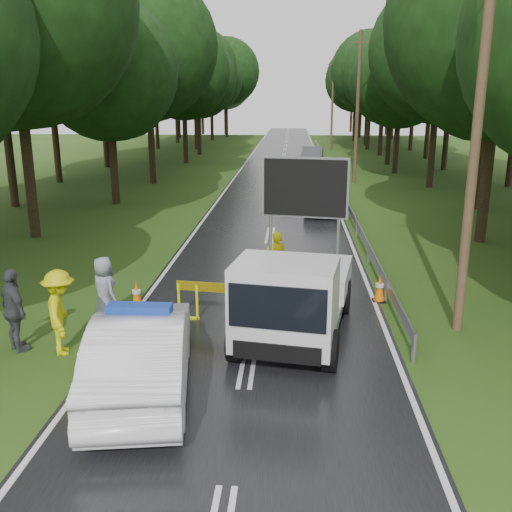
# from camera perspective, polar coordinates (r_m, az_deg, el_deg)

# --- Properties ---
(ground) EXTENTS (160.00, 160.00, 0.00)m
(ground) POSITION_cam_1_polar(r_m,az_deg,el_deg) (13.24, -0.69, -10.16)
(ground) COLOR #1E3F12
(ground) RESTS_ON ground
(road) EXTENTS (7.00, 140.00, 0.02)m
(road) POSITION_cam_1_polar(r_m,az_deg,el_deg) (42.30, 2.41, 7.78)
(road) COLOR black
(road) RESTS_ON ground
(guardrail) EXTENTS (0.12, 60.06, 0.70)m
(guardrail) POSITION_cam_1_polar(r_m,az_deg,el_deg) (41.98, 7.52, 8.34)
(guardrail) COLOR gray
(guardrail) RESTS_ON ground
(utility_pole_near) EXTENTS (1.40, 0.24, 10.00)m
(utility_pole_near) POSITION_cam_1_polar(r_m,az_deg,el_deg) (14.55, 21.24, 11.85)
(utility_pole_near) COLOR #483921
(utility_pole_near) RESTS_ON ground
(utility_pole_mid) EXTENTS (1.40, 0.24, 10.00)m
(utility_pole_mid) POSITION_cam_1_polar(r_m,az_deg,el_deg) (40.13, 10.11, 14.38)
(utility_pole_mid) COLOR #483921
(utility_pole_mid) RESTS_ON ground
(utility_pole_far) EXTENTS (1.40, 0.24, 10.00)m
(utility_pole_far) POSITION_cam_1_polar(r_m,az_deg,el_deg) (66.04, 7.64, 14.87)
(utility_pole_far) COLOR #483921
(utility_pole_far) RESTS_ON ground
(police_sedan) EXTENTS (2.55, 5.34, 1.86)m
(police_sedan) POSITION_cam_1_polar(r_m,az_deg,el_deg) (11.76, -11.34, -9.38)
(police_sedan) COLOR white
(police_sedan) RESTS_ON ground
(work_truck) EXTENTS (3.18, 5.65, 4.26)m
(work_truck) POSITION_cam_1_polar(r_m,az_deg,el_deg) (13.85, 3.86, -3.83)
(work_truck) COLOR gray
(work_truck) RESTS_ON ground
(barrier) EXTENTS (2.60, 0.40, 1.08)m
(barrier) POSITION_cam_1_polar(r_m,az_deg,el_deg) (14.94, -3.16, -3.73)
(barrier) COLOR #EBF80D
(barrier) RESTS_ON ground
(officer) EXTENTS (0.68, 0.47, 1.81)m
(officer) POSITION_cam_1_polar(r_m,az_deg,el_deg) (17.58, 2.04, -0.42)
(officer) COLOR yellow
(officer) RESTS_ON ground
(civilian) EXTENTS (1.07, 1.01, 1.74)m
(civilian) POSITION_cam_1_polar(r_m,az_deg,el_deg) (15.28, 5.51, -3.12)
(civilian) COLOR #17269A
(civilian) RESTS_ON ground
(bystander_left) EXTENTS (1.15, 1.48, 2.01)m
(bystander_left) POSITION_cam_1_polar(r_m,az_deg,el_deg) (13.84, -18.97, -5.35)
(bystander_left) COLOR #D1CD0B
(bystander_left) RESTS_ON ground
(bystander_mid) EXTENTS (1.19, 1.16, 2.01)m
(bystander_mid) POSITION_cam_1_polar(r_m,az_deg,el_deg) (14.36, -23.02, -5.02)
(bystander_mid) COLOR #3D3F44
(bystander_mid) RESTS_ON ground
(bystander_right) EXTENTS (1.04, 1.01, 1.80)m
(bystander_right) POSITION_cam_1_polar(r_m,az_deg,el_deg) (15.38, -14.93, -3.35)
(bystander_right) COLOR gray
(bystander_right) RESTS_ON ground
(queue_car_first) EXTENTS (2.39, 4.90, 1.61)m
(queue_car_first) POSITION_cam_1_polar(r_m,az_deg,el_deg) (29.72, 6.90, 5.90)
(queue_car_first) COLOR #414549
(queue_car_first) RESTS_ON ground
(queue_car_second) EXTENTS (2.66, 5.71, 1.61)m
(queue_car_second) POSITION_cam_1_polar(r_m,az_deg,el_deg) (35.61, 4.02, 7.57)
(queue_car_second) COLOR #A2A6AA
(queue_car_second) RESTS_ON ground
(queue_car_third) EXTENTS (2.67, 5.06, 1.36)m
(queue_car_third) POSITION_cam_1_polar(r_m,az_deg,el_deg) (44.32, 4.36, 8.98)
(queue_car_third) COLOR black
(queue_car_third) RESTS_ON ground
(queue_car_fourth) EXTENTS (2.17, 5.12, 1.64)m
(queue_car_fourth) POSITION_cam_1_polar(r_m,az_deg,el_deg) (50.30, 5.65, 9.90)
(queue_car_fourth) COLOR #42444A
(queue_car_fourth) RESTS_ON ground
(cone_near_left) EXTENTS (0.36, 0.36, 0.75)m
(cone_near_left) POSITION_cam_1_polar(r_m,az_deg,el_deg) (12.93, -16.94, -9.76)
(cone_near_left) COLOR black
(cone_near_left) RESTS_ON ground
(cone_center) EXTENTS (0.36, 0.36, 0.77)m
(cone_center) POSITION_cam_1_polar(r_m,az_deg,el_deg) (14.93, -0.32, -5.52)
(cone_center) COLOR black
(cone_center) RESTS_ON ground
(cone_far) EXTENTS (0.32, 0.32, 0.67)m
(cone_far) POSITION_cam_1_polar(r_m,az_deg,el_deg) (16.85, 0.19, -3.21)
(cone_far) COLOR black
(cone_far) RESTS_ON ground
(cone_left_mid) EXTENTS (0.39, 0.39, 0.82)m
(cone_left_mid) POSITION_cam_1_polar(r_m,az_deg,el_deg) (16.41, -11.84, -3.81)
(cone_left_mid) COLOR black
(cone_left_mid) RESTS_ON ground
(cone_right) EXTENTS (0.39, 0.39, 0.82)m
(cone_right) POSITION_cam_1_polar(r_m,az_deg,el_deg) (16.96, 12.24, -3.18)
(cone_right) COLOR black
(cone_right) RESTS_ON ground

